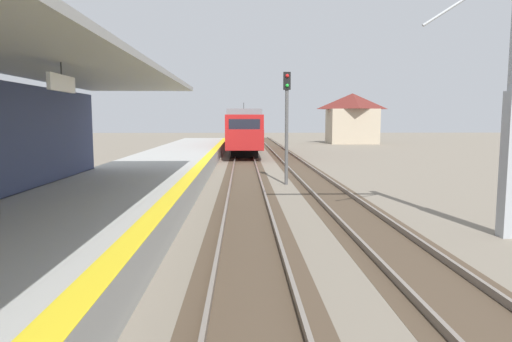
# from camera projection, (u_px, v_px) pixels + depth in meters

# --- Properties ---
(station_platform) EXTENTS (5.00, 80.00, 0.91)m
(station_platform) POSITION_uv_depth(u_px,v_px,m) (106.00, 203.00, 14.16)
(station_platform) COLOR #A8A8A3
(station_platform) RESTS_ON ground
(track_pair_nearest_platform) EXTENTS (2.34, 120.00, 0.16)m
(track_pair_nearest_platform) POSITION_uv_depth(u_px,v_px,m) (247.00, 195.00, 18.31)
(track_pair_nearest_platform) COLOR #4C3D2D
(track_pair_nearest_platform) RESTS_ON ground
(track_pair_middle) EXTENTS (2.34, 120.00, 0.16)m
(track_pair_middle) POSITION_uv_depth(u_px,v_px,m) (331.00, 194.00, 18.42)
(track_pair_middle) COLOR #4C3D2D
(track_pair_middle) RESTS_ON ground
(approaching_train) EXTENTS (2.93, 19.60, 4.76)m
(approaching_train) POSITION_uv_depth(u_px,v_px,m) (244.00, 129.00, 42.56)
(approaching_train) COLOR maroon
(approaching_train) RESTS_ON ground
(rail_signal_post) EXTENTS (0.32, 0.34, 5.20)m
(rail_signal_post) POSITION_uv_depth(u_px,v_px,m) (287.00, 116.00, 21.14)
(rail_signal_post) COLOR #4C4C4C
(rail_signal_post) RESTS_ON ground
(catenary_pylon_far_side) EXTENTS (5.00, 0.40, 7.50)m
(catenary_pylon_far_side) POSITION_uv_depth(u_px,v_px,m) (503.00, 97.00, 11.48)
(catenary_pylon_far_side) COLOR #9EA3A8
(catenary_pylon_far_side) RESTS_ON ground
(distant_trackside_house) EXTENTS (6.60, 5.28, 6.40)m
(distant_trackside_house) POSITION_uv_depth(u_px,v_px,m) (352.00, 117.00, 58.71)
(distant_trackside_house) COLOR tan
(distant_trackside_house) RESTS_ON ground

